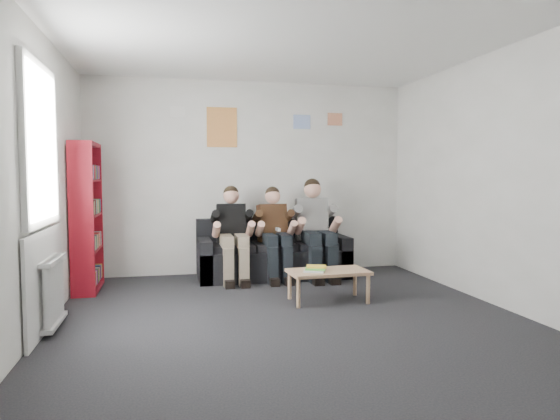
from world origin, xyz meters
name	(u,v)px	position (x,y,z in m)	size (l,w,h in m)	color
room_shell	(293,179)	(0.00, 0.00, 1.35)	(5.00, 5.00, 5.00)	black
sofa	(272,256)	(0.24, 2.12, 0.28)	(2.02, 0.83, 0.78)	black
bookshelf	(87,217)	(-2.09, 1.78, 0.89)	(0.27, 0.80, 1.77)	maroon
coffee_table	(328,274)	(0.56, 0.64, 0.30)	(0.86, 0.47, 0.34)	tan
game_cases	(315,269)	(0.41, 0.63, 0.37)	(0.26, 0.23, 0.05)	silver
person_left	(233,234)	(-0.33, 1.93, 0.62)	(0.38, 0.82, 1.25)	black
person_middle	(275,233)	(0.24, 1.93, 0.61)	(0.38, 0.81, 1.23)	#4A2E18
person_right	(316,229)	(0.80, 1.92, 0.65)	(0.43, 0.92, 1.34)	silver
radiator	(54,291)	(-2.15, 0.20, 0.35)	(0.10, 0.64, 0.60)	silver
window	(42,216)	(-2.22, 0.20, 1.03)	(0.05, 1.30, 2.36)	white
poster_large	(222,127)	(-0.40, 2.49, 2.05)	(0.42, 0.01, 0.55)	#DABF4D
poster_blue	(302,122)	(0.75, 2.49, 2.15)	(0.25, 0.01, 0.20)	#467EF0
poster_pink	(335,119)	(1.25, 2.49, 2.20)	(0.22, 0.01, 0.18)	#C03C6F
poster_sign	(178,112)	(-1.00, 2.49, 2.25)	(0.20, 0.01, 0.14)	white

